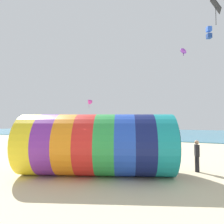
{
  "coord_description": "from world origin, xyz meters",
  "views": [
    {
      "loc": [
        6.25,
        -9.31,
        2.86
      ],
      "look_at": [
        1.09,
        2.17,
        3.44
      ],
      "focal_mm": 32.0,
      "sensor_mm": 36.0,
      "label": 1
    }
  ],
  "objects_px": {
    "kite_magenta_delta": "(89,101)",
    "bystander_mid_beach": "(115,141)",
    "kite_handler": "(197,155)",
    "kite_purple_parafoil": "(183,51)",
    "kite_blue_box": "(209,33)",
    "kite_black_diamond": "(216,5)",
    "giant_inflatable_tube": "(97,144)"
  },
  "relations": [
    {
      "from": "bystander_mid_beach",
      "to": "kite_purple_parafoil",
      "type": "bearing_deg",
      "value": 20.68
    },
    {
      "from": "giant_inflatable_tube",
      "to": "bystander_mid_beach",
      "type": "relative_size",
      "value": 5.64
    },
    {
      "from": "kite_blue_box",
      "to": "bystander_mid_beach",
      "type": "bearing_deg",
      "value": 160.04
    },
    {
      "from": "kite_handler",
      "to": "kite_purple_parafoil",
      "type": "relative_size",
      "value": 1.19
    },
    {
      "from": "kite_handler",
      "to": "bystander_mid_beach",
      "type": "distance_m",
      "value": 11.03
    },
    {
      "from": "kite_blue_box",
      "to": "kite_magenta_delta",
      "type": "bearing_deg",
      "value": 147.7
    },
    {
      "from": "kite_magenta_delta",
      "to": "bystander_mid_beach",
      "type": "height_order",
      "value": "kite_magenta_delta"
    },
    {
      "from": "kite_black_diamond",
      "to": "kite_magenta_delta",
      "type": "bearing_deg",
      "value": 139.88
    },
    {
      "from": "giant_inflatable_tube",
      "to": "kite_purple_parafoil",
      "type": "bearing_deg",
      "value": 74.7
    },
    {
      "from": "kite_purple_parafoil",
      "to": "kite_magenta_delta",
      "type": "distance_m",
      "value": 15.75
    },
    {
      "from": "giant_inflatable_tube",
      "to": "kite_magenta_delta",
      "type": "height_order",
      "value": "kite_magenta_delta"
    },
    {
      "from": "kite_magenta_delta",
      "to": "bystander_mid_beach",
      "type": "distance_m",
      "value": 11.71
    },
    {
      "from": "kite_handler",
      "to": "kite_black_diamond",
      "type": "height_order",
      "value": "kite_black_diamond"
    },
    {
      "from": "kite_magenta_delta",
      "to": "kite_handler",
      "type": "bearing_deg",
      "value": -42.71
    },
    {
      "from": "kite_blue_box",
      "to": "kite_magenta_delta",
      "type": "distance_m",
      "value": 20.05
    },
    {
      "from": "kite_handler",
      "to": "bystander_mid_beach",
      "type": "relative_size",
      "value": 1.17
    },
    {
      "from": "kite_magenta_delta",
      "to": "kite_black_diamond",
      "type": "height_order",
      "value": "kite_black_diamond"
    },
    {
      "from": "kite_blue_box",
      "to": "bystander_mid_beach",
      "type": "xyz_separation_m",
      "value": [
        -9.15,
        3.32,
        -8.74
      ]
    },
    {
      "from": "kite_purple_parafoil",
      "to": "kite_magenta_delta",
      "type": "height_order",
      "value": "kite_purple_parafoil"
    },
    {
      "from": "kite_blue_box",
      "to": "bystander_mid_beach",
      "type": "relative_size",
      "value": 0.61
    },
    {
      "from": "kite_purple_parafoil",
      "to": "bystander_mid_beach",
      "type": "bearing_deg",
      "value": -159.32
    },
    {
      "from": "kite_handler",
      "to": "kite_black_diamond",
      "type": "relative_size",
      "value": 1.06
    },
    {
      "from": "giant_inflatable_tube",
      "to": "kite_blue_box",
      "type": "bearing_deg",
      "value": 50.01
    },
    {
      "from": "kite_purple_parafoil",
      "to": "kite_handler",
      "type": "bearing_deg",
      "value": -82.21
    },
    {
      "from": "kite_handler",
      "to": "kite_magenta_delta",
      "type": "height_order",
      "value": "kite_magenta_delta"
    },
    {
      "from": "kite_purple_parafoil",
      "to": "bystander_mid_beach",
      "type": "distance_m",
      "value": 12.1
    },
    {
      "from": "kite_purple_parafoil",
      "to": "kite_black_diamond",
      "type": "bearing_deg",
      "value": -75.44
    },
    {
      "from": "kite_handler",
      "to": "kite_blue_box",
      "type": "distance_m",
      "value": 9.53
    },
    {
      "from": "kite_black_diamond",
      "to": "kite_purple_parafoil",
      "type": "bearing_deg",
      "value": 104.56
    },
    {
      "from": "giant_inflatable_tube",
      "to": "kite_blue_box",
      "type": "xyz_separation_m",
      "value": [
        5.77,
        6.88,
        7.9
      ]
    },
    {
      "from": "kite_handler",
      "to": "kite_blue_box",
      "type": "xyz_separation_m",
      "value": [
        0.91,
        4.01,
        8.59
      ]
    },
    {
      "from": "kite_magenta_delta",
      "to": "kite_purple_parafoil",
      "type": "bearing_deg",
      "value": -17.81
    }
  ]
}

